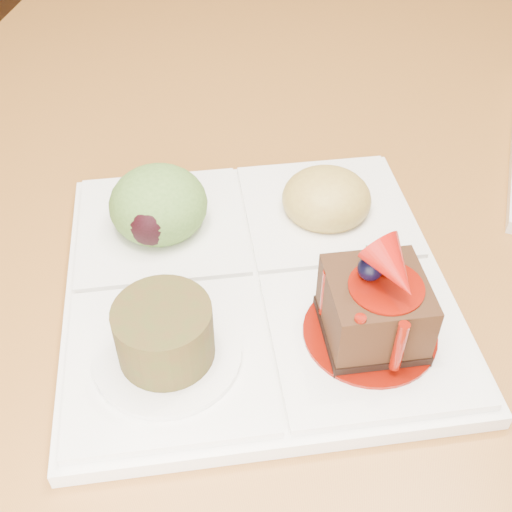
# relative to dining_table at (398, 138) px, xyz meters

# --- Properties ---
(ground) EXTENTS (6.00, 6.00, 0.00)m
(ground) POSITION_rel_dining_table_xyz_m (0.00, 0.00, -0.68)
(ground) COLOR #582F19
(dining_table) EXTENTS (1.00, 1.80, 0.75)m
(dining_table) POSITION_rel_dining_table_xyz_m (0.00, 0.00, 0.00)
(dining_table) COLOR #8E5E24
(dining_table) RESTS_ON ground
(sampler_plate) EXTENTS (0.33, 0.33, 0.10)m
(sampler_plate) POSITION_rel_dining_table_xyz_m (-0.12, -0.32, 0.09)
(sampler_plate) COLOR white
(sampler_plate) RESTS_ON dining_table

